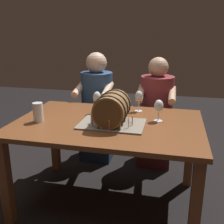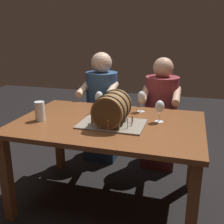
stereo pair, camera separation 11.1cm
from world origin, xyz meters
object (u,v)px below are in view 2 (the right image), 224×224
Objects in this scene: wine_glass_amber at (99,98)px; beer_pint at (40,111)px; wine_glass_empty at (160,107)px; dining_table at (108,133)px; wine_glass_white at (141,97)px; person_seated_right at (160,118)px; barrel_cake at (112,110)px; person_seated_left at (102,111)px.

wine_glass_amber is 0.50m from beer_pint.
dining_table is at bearing -164.48° from wine_glass_empty.
wine_glass_amber is 1.25× the size of beer_pint.
wine_glass_white is (0.19, 0.33, 0.22)m from dining_table.
wine_glass_amber is 0.17× the size of person_seated_right.
dining_table is at bearing -111.93° from person_seated_right.
beer_pint is at bearing -167.19° from dining_table.
person_seated_right is (0.27, 0.85, -0.31)m from barrel_cake.
wine_glass_empty is at bearing -44.59° from person_seated_left.
person_seated_left is at bearing 138.06° from wine_glass_white.
wine_glass_empty is 1.02m from person_seated_left.
wine_glass_white is 1.21× the size of beer_pint.
person_seated_right is (0.32, 0.79, -0.10)m from dining_table.
barrel_cake is 0.58m from beer_pint.
dining_table is 1.26× the size of person_seated_right.
wine_glass_amber is at bearing 126.09° from dining_table.
person_seated_right is (0.64, -0.00, -0.02)m from person_seated_left.
wine_glass_empty is at bearing 26.29° from barrel_cake.
wine_glass_amber reaches higher than wine_glass_empty.
dining_table is 8.38× the size of wine_glass_empty.
person_seated_left is (-0.32, 0.79, -0.08)m from dining_table.
wine_glass_white is at bearing -41.94° from person_seated_left.
wine_glass_amber reaches higher than beer_pint.
person_seated_right reaches higher than dining_table.
person_seated_right is (-0.06, 0.69, -0.31)m from wine_glass_empty.
wine_glass_white is at bearing 129.13° from wine_glass_empty.
wine_glass_amber is 0.82m from person_seated_right.
beer_pint is at bearing -147.89° from wine_glass_white.
wine_glass_amber is at bearing 170.17° from wine_glass_empty.
dining_table is 0.86m from person_seated_left.
person_seated_left is 1.03× the size of person_seated_right.
wine_glass_empty is (0.33, 0.16, 0.00)m from barrel_cake.
dining_table is 0.56m from beer_pint.
wine_glass_empty is at bearing -85.08° from person_seated_right.
barrel_cake reaches higher than dining_table.
wine_glass_empty is at bearing -50.87° from wine_glass_white.
person_seated_right is at bearing 68.07° from dining_table.
barrel_cake is 0.97m from person_seated_left.
barrel_cake is 0.37m from wine_glass_empty.
wine_glass_white is at bearing -105.17° from person_seated_right.
beer_pint is 1.27m from person_seated_right.
barrel_cake is 3.22× the size of beer_pint.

